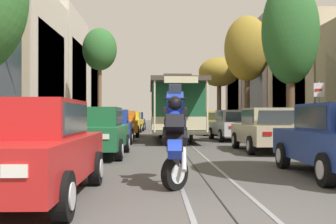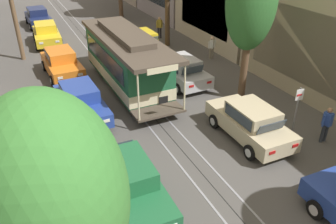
# 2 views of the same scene
# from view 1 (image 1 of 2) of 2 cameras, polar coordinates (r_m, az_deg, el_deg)

# --- Properties ---
(ground_plane) EXTENTS (160.00, 160.00, 0.00)m
(ground_plane) POSITION_cam_1_polar(r_m,az_deg,el_deg) (24.29, 0.64, -3.55)
(ground_plane) COLOR #4C4947
(trolley_track_rails) EXTENTS (1.14, 56.08, 0.01)m
(trolley_track_rails) POSITION_cam_1_polar(r_m,az_deg,el_deg) (27.09, 0.39, -3.21)
(trolley_track_rails) COLOR gray
(trolley_track_rails) RESTS_ON ground
(building_facade_left) EXTENTS (5.86, 47.78, 10.50)m
(building_facade_left) POSITION_cam_1_polar(r_m,az_deg,el_deg) (29.38, -20.65, 6.44)
(building_facade_left) COLOR tan
(building_facade_left) RESTS_ON ground
(building_facade_right) EXTENTS (5.60, 47.78, 10.46)m
(building_facade_right) POSITION_cam_1_polar(r_m,az_deg,el_deg) (31.50, 19.29, 5.05)
(building_facade_right) COLOR tan
(building_facade_right) RESTS_ON ground
(parked_car_red_near_left) EXTENTS (2.01, 4.37, 1.58)m
(parked_car_red_near_left) POSITION_cam_1_polar(r_m,az_deg,el_deg) (6.85, -18.99, -4.87)
(parked_car_red_near_left) COLOR red
(parked_car_red_near_left) RESTS_ON ground
(parked_car_green_second_left) EXTENTS (2.02, 4.37, 1.58)m
(parked_car_green_second_left) POSITION_cam_1_polar(r_m,az_deg,el_deg) (13.41, -10.02, -2.68)
(parked_car_green_second_left) COLOR #1E6038
(parked_car_green_second_left) RESTS_ON ground
(parked_car_blue_mid_left) EXTENTS (2.10, 4.40, 1.58)m
(parked_car_blue_mid_left) POSITION_cam_1_polar(r_m,az_deg,el_deg) (19.82, -7.73, -1.94)
(parked_car_blue_mid_left) COLOR #233D93
(parked_car_blue_mid_left) RESTS_ON ground
(parked_car_orange_fourth_left) EXTENTS (2.14, 4.42, 1.58)m
(parked_car_orange_fourth_left) POSITION_cam_1_polar(r_m,az_deg,el_deg) (25.45, -6.27, -1.60)
(parked_car_orange_fourth_left) COLOR orange
(parked_car_orange_fourth_left) RESTS_ON ground
(parked_car_yellow_fifth_left) EXTENTS (2.13, 4.42, 1.58)m
(parked_car_yellow_fifth_left) POSITION_cam_1_polar(r_m,az_deg,el_deg) (32.33, -5.24, -1.35)
(parked_car_yellow_fifth_left) COLOR gold
(parked_car_yellow_fifth_left) RESTS_ON ground
(parked_car_navy_sixth_left) EXTENTS (2.13, 4.42, 1.58)m
(parked_car_navy_sixth_left) POSITION_cam_1_polar(r_m,az_deg,el_deg) (38.18, -4.64, -1.20)
(parked_car_navy_sixth_left) COLOR #19234C
(parked_car_navy_sixth_left) RESTS_ON ground
(parked_car_beige_second_right) EXTENTS (2.01, 4.36, 1.58)m
(parked_car_beige_second_right) POSITION_cam_1_polar(r_m,az_deg,el_deg) (15.33, 13.60, -2.39)
(parked_car_beige_second_right) COLOR #C1B28E
(parked_car_beige_second_right) RESTS_ON ground
(parked_car_silver_mid_right) EXTENTS (2.13, 4.42, 1.58)m
(parked_car_silver_mid_right) POSITION_cam_1_polar(r_m,az_deg,el_deg) (21.65, 9.01, -1.81)
(parked_car_silver_mid_right) COLOR #B7B7BC
(parked_car_silver_mid_right) RESTS_ON ground
(parked_car_yellow_fourth_right) EXTENTS (2.11, 4.41, 1.58)m
(parked_car_yellow_fourth_right) POSITION_cam_1_polar(r_m,az_deg,el_deg) (27.51, 6.52, -1.51)
(parked_car_yellow_fourth_right) COLOR gold
(parked_car_yellow_fourth_right) RESTS_ON ground
(street_tree_kerb_left_second) EXTENTS (2.46, 2.13, 7.55)m
(street_tree_kerb_left_second) POSITION_cam_1_polar(r_m,az_deg,el_deg) (29.99, -9.49, 8.44)
(street_tree_kerb_left_second) COLOR brown
(street_tree_kerb_left_second) RESTS_ON ground
(street_tree_kerb_right_second) EXTENTS (2.56, 2.14, 7.44)m
(street_tree_kerb_right_second) POSITION_cam_1_polar(r_m,az_deg,el_deg) (19.39, 16.66, 10.55)
(street_tree_kerb_right_second) COLOR brown
(street_tree_kerb_right_second) RESTS_ON ground
(street_tree_kerb_right_mid) EXTENTS (3.14, 2.89, 8.18)m
(street_tree_kerb_right_mid) POSITION_cam_1_polar(r_m,az_deg,el_deg) (29.08, 10.94, 8.59)
(street_tree_kerb_right_mid) COLOR #4C3826
(street_tree_kerb_right_mid) RESTS_ON ground
(street_tree_kerb_right_fourth) EXTENTS (3.83, 4.02, 6.73)m
(street_tree_kerb_right_fourth) POSITION_cam_1_polar(r_m,az_deg,el_deg) (38.92, 7.12, 5.47)
(street_tree_kerb_right_fourth) COLOR brown
(street_tree_kerb_right_fourth) RESTS_ON ground
(cable_car_trolley) EXTENTS (2.69, 9.16, 3.28)m
(cable_car_trolley) POSITION_cam_1_polar(r_m,az_deg,el_deg) (21.99, 0.88, 0.45)
(cable_car_trolley) COLOR #1E5B38
(cable_car_trolley) RESTS_ON ground
(motorcycle_with_rider) EXTENTS (0.54, 1.78, 1.93)m
(motorcycle_with_rider) POSITION_cam_1_polar(r_m,az_deg,el_deg) (7.57, 0.99, -2.87)
(motorcycle_with_rider) COLOR black
(motorcycle_with_rider) RESTS_ON ground
(pedestrian_on_left_pavement) EXTENTS (0.55, 0.41, 1.71)m
(pedestrian_on_left_pavement) POSITION_cam_1_polar(r_m,az_deg,el_deg) (30.68, 10.52, -1.08)
(pedestrian_on_left_pavement) COLOR black
(pedestrian_on_left_pavement) RESTS_ON ground
(pedestrian_crossing_far) EXTENTS (0.55, 0.41, 1.59)m
(pedestrian_crossing_far) POSITION_cam_1_polar(r_m,az_deg,el_deg) (25.21, 16.21, -1.38)
(pedestrian_crossing_far) COLOR slate
(pedestrian_crossing_far) RESTS_ON ground
(street_sign_post) EXTENTS (0.36, 0.08, 2.49)m
(street_sign_post) POSITION_cam_1_polar(r_m,az_deg,el_deg) (14.93, 20.27, 0.48)
(street_sign_post) COLOR slate
(street_sign_post) RESTS_ON ground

